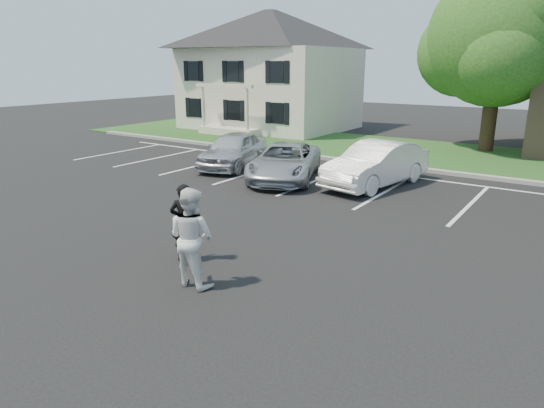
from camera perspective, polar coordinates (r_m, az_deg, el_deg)
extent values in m
plane|color=black|center=(10.51, -3.09, -7.83)|extent=(90.00, 90.00, 0.00)
cube|color=gray|center=(20.89, 17.22, 3.89)|extent=(40.00, 0.30, 0.15)
cube|color=#1F481A|center=(24.69, 20.02, 5.37)|extent=(44.00, 8.00, 0.08)
cube|color=silver|center=(25.61, -17.50, 5.88)|extent=(0.12, 5.20, 0.01)
cube|color=silver|center=(23.51, -13.19, 5.33)|extent=(0.12, 5.20, 0.01)
cube|color=silver|center=(21.56, -8.09, 4.64)|extent=(0.12, 5.20, 0.01)
cube|color=silver|center=(19.83, -2.05, 3.77)|extent=(0.12, 5.20, 0.01)
cube|color=silver|center=(18.35, 5.04, 2.70)|extent=(0.12, 5.20, 0.01)
cube|color=silver|center=(17.21, 13.20, 1.42)|extent=(0.12, 5.20, 0.01)
cube|color=silver|center=(16.47, 22.28, -0.05)|extent=(0.12, 5.20, 0.01)
cube|color=silver|center=(19.33, 20.00, 2.47)|extent=(34.00, 0.12, 0.01)
cube|color=beige|center=(33.47, -0.17, 13.36)|extent=(10.00, 8.00, 5.20)
pyramid|color=black|center=(33.50, -0.18, 19.87)|extent=(10.30, 8.24, 2.40)
cube|color=beige|center=(30.25, -4.81, 8.52)|extent=(4.00, 1.60, 0.50)
cylinder|color=beige|center=(30.77, -8.09, 10.61)|extent=(0.18, 0.18, 2.70)
cylinder|color=beige|center=(28.61, -2.93, 10.34)|extent=(0.18, 0.18, 2.70)
cube|color=beige|center=(29.54, -5.69, 13.68)|extent=(4.20, 0.25, 0.20)
cube|color=black|center=(30.32, -4.53, 10.93)|extent=(0.90, 0.06, 1.20)
cube|color=black|center=(30.20, -4.63, 15.28)|extent=(0.90, 0.06, 1.20)
cube|color=black|center=(30.73, -5.50, 10.97)|extent=(0.32, 0.05, 1.25)
cube|color=black|center=(29.92, -3.54, 10.88)|extent=(0.32, 0.05, 1.25)
cylinder|color=black|center=(26.56, 24.16, 9.05)|extent=(0.70, 0.70, 3.20)
sphere|color=#264A1B|center=(26.45, 25.18, 17.43)|extent=(6.60, 6.60, 6.60)
sphere|color=#264A1B|center=(26.90, 28.78, 15.87)|extent=(4.60, 4.60, 4.60)
sphere|color=#264A1B|center=(27.17, 21.49, 16.26)|extent=(4.40, 4.40, 4.40)
sphere|color=#264A1B|center=(24.88, 25.25, 15.50)|extent=(4.00, 4.00, 4.00)
sphere|color=#264A1B|center=(28.15, 24.58, 17.95)|extent=(4.20, 4.20, 4.20)
sphere|color=#264A1B|center=(25.44, 27.87, 19.26)|extent=(3.80, 3.80, 3.80)
imported|color=black|center=(10.93, -10.21, -2.15)|extent=(0.77, 0.72, 1.77)
imported|color=white|center=(9.65, -9.46, -3.87)|extent=(0.98, 0.77, 2.00)
imported|color=silver|center=(20.75, -4.58, 6.39)|extent=(2.84, 4.71, 1.50)
imported|color=#B5B8BD|center=(18.47, 1.52, 4.99)|extent=(3.90, 5.37, 1.36)
imported|color=white|center=(17.87, 12.11, 4.58)|extent=(2.51, 4.97, 1.56)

